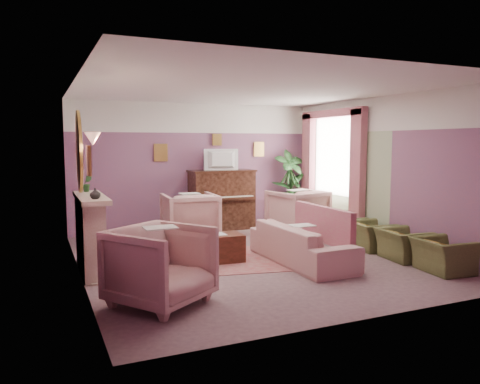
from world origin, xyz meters
name	(u,v)px	position (x,y,z in m)	size (l,w,h in m)	color
floor	(253,258)	(0.00, 0.00, 0.00)	(5.50, 6.00, 0.01)	#7A5D61
ceiling	(253,89)	(0.00, 0.00, 2.80)	(5.50, 6.00, 0.01)	silver
wall_back	(196,167)	(0.00, 3.00, 1.40)	(5.50, 0.02, 2.80)	slate
wall_front	(372,192)	(0.00, -3.00, 1.40)	(5.50, 0.02, 2.80)	slate
wall_left	(78,180)	(-2.75, 0.00, 1.40)	(0.02, 6.00, 2.80)	slate
wall_right	(384,171)	(2.75, 0.00, 1.40)	(0.02, 6.00, 2.80)	slate
picture_rail_band	(195,118)	(0.00, 2.99, 2.47)	(5.50, 0.01, 0.65)	silver
stripe_panel	(342,183)	(2.73, 1.30, 1.07)	(0.01, 3.00, 2.15)	#A6B990
fireplace_surround	(90,236)	(-2.59, 0.20, 0.55)	(0.30, 1.40, 1.10)	#C5AF99
fireplace_inset	(97,245)	(-2.49, 0.20, 0.40)	(0.18, 0.72, 0.68)	black
fire_ember	(100,256)	(-2.45, 0.20, 0.22)	(0.06, 0.54, 0.10)	orange
mantel_shelf	(91,198)	(-2.56, 0.20, 1.12)	(0.40, 1.55, 0.07)	#C5AF99
hearth	(105,269)	(-2.39, 0.20, 0.01)	(0.55, 1.50, 0.02)	#C5AF99
mirror_frame	(79,152)	(-2.70, 0.20, 1.80)	(0.04, 0.72, 1.20)	#AC873D
mirror_glass	(81,152)	(-2.67, 0.20, 1.80)	(0.01, 0.60, 1.06)	white
sconce_shade	(93,139)	(-2.62, -0.85, 1.98)	(0.20, 0.20, 0.16)	#E19A76
piano	(222,200)	(0.50, 2.68, 0.65)	(1.40, 0.60, 1.30)	#381E14
piano_keyshelf	(228,199)	(0.50, 2.33, 0.72)	(1.30, 0.12, 0.06)	#381E14
piano_keys	(228,197)	(0.50, 2.33, 0.76)	(1.20, 0.08, 0.02)	beige
piano_top	(222,171)	(0.50, 2.68, 1.31)	(1.45, 0.65, 0.04)	#381E14
television	(222,158)	(0.50, 2.63, 1.60)	(0.80, 0.12, 0.48)	black
print_back_left	(161,153)	(-0.80, 2.96, 1.72)	(0.30, 0.03, 0.38)	#AC873D
print_back_right	(259,149)	(1.55, 2.96, 1.78)	(0.26, 0.03, 0.34)	#AC873D
print_back_mid	(217,140)	(0.50, 2.96, 2.00)	(0.22, 0.03, 0.26)	#AC873D
print_left_wall	(89,161)	(-2.71, -1.20, 1.72)	(0.03, 0.28, 0.36)	#AC873D
window_blind	(334,153)	(2.70, 1.55, 1.70)	(0.03, 1.40, 1.80)	silver
curtain_left	(358,174)	(2.62, 0.63, 1.30)	(0.16, 0.34, 2.60)	#AB5A68
curtain_right	(308,170)	(2.62, 2.47, 1.30)	(0.16, 0.34, 2.60)	#AB5A68
pelmet	(332,113)	(2.62, 1.55, 2.56)	(0.16, 2.20, 0.16)	#AB5A68
mantel_plant	(87,183)	(-2.55, 0.75, 1.29)	(0.16, 0.16, 0.28)	#245223
mantel_vase	(95,194)	(-2.55, -0.30, 1.23)	(0.16, 0.16, 0.16)	silver
area_rug	(222,260)	(-0.54, 0.05, 0.01)	(2.50, 1.80, 0.01)	#9D5958
coffee_table	(212,249)	(-0.73, 0.00, 0.23)	(1.00, 0.50, 0.45)	#4A2114
table_paper	(215,234)	(-0.68, 0.00, 0.46)	(0.35, 0.28, 0.01)	silver
sofa	(302,236)	(0.59, -0.60, 0.43)	(0.71, 2.12, 0.86)	#CD9A96
sofa_throw	(323,224)	(0.99, -0.60, 0.60)	(0.11, 1.61, 0.59)	#AB5A68
floral_armchair_left	(190,214)	(-0.53, 1.81, 0.53)	(1.01, 1.01, 1.05)	#CD9A96
floral_armchair_right	(297,209)	(1.77, 1.52, 0.53)	(1.01, 1.01, 1.05)	#CD9A96
floral_armchair_front	(161,262)	(-1.98, -1.64, 0.53)	(1.01, 1.01, 1.05)	#CD9A96
olive_chair_a	(443,250)	(2.23, -1.93, 0.34)	(0.55, 0.78, 0.68)	#535A2F
olive_chair_b	(403,240)	(2.23, -1.11, 0.34)	(0.55, 0.78, 0.68)	#535A2F
olive_chair_c	(371,231)	(2.23, -0.29, 0.34)	(0.55, 0.78, 0.68)	#535A2F
olive_chair_d	(343,224)	(2.23, 0.53, 0.34)	(0.55, 0.78, 0.68)	#535A2F
side_table	(291,209)	(2.25, 2.64, 0.35)	(0.52, 0.52, 0.70)	silver
side_plant_big	(291,188)	(2.25, 2.64, 0.87)	(0.30, 0.30, 0.34)	#245223
side_plant_small	(298,189)	(2.37, 2.54, 0.84)	(0.16, 0.16, 0.28)	#245223
palm_pot	(289,217)	(2.21, 2.63, 0.17)	(0.34, 0.34, 0.34)	brown
palm_plant	(290,180)	(2.21, 2.63, 1.06)	(0.76, 0.76, 1.44)	#245223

